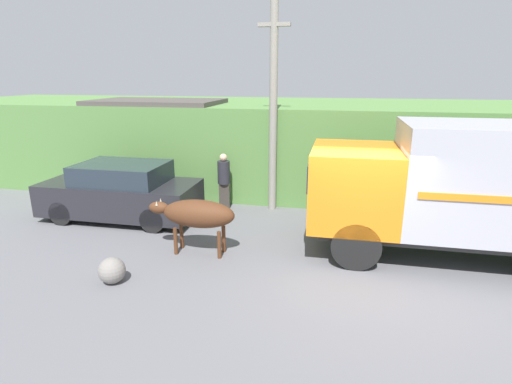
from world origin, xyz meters
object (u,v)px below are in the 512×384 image
(cargo_truck, at_px, (468,186))
(parked_suv, at_px, (121,192))
(roadside_rock, at_px, (112,270))
(utility_pole, at_px, (273,106))
(pedestrian_on_hill, at_px, (224,179))
(brown_cow, at_px, (197,214))

(cargo_truck, height_order, parked_suv, cargo_truck)
(cargo_truck, relative_size, roadside_rock, 12.08)
(roadside_rock, bearing_deg, utility_pole, 65.71)
(pedestrian_on_hill, bearing_deg, roadside_rock, 63.48)
(pedestrian_on_hill, relative_size, roadside_rock, 3.24)
(parked_suv, bearing_deg, brown_cow, -29.28)
(brown_cow, relative_size, utility_pole, 0.34)
(cargo_truck, distance_m, parked_suv, 8.78)
(cargo_truck, bearing_deg, utility_pole, 150.48)
(parked_suv, relative_size, utility_pole, 0.72)
(utility_pole, bearing_deg, pedestrian_on_hill, -170.31)
(brown_cow, distance_m, pedestrian_on_hill, 3.26)
(pedestrian_on_hill, bearing_deg, utility_pole, 173.27)
(brown_cow, height_order, pedestrian_on_hill, pedestrian_on_hill)
(brown_cow, height_order, utility_pole, utility_pole)
(cargo_truck, bearing_deg, brown_cow, -171.60)
(cargo_truck, distance_m, utility_pole, 5.49)
(brown_cow, distance_m, utility_pole, 4.26)
(cargo_truck, bearing_deg, roadside_rock, -160.39)
(utility_pole, relative_size, roadside_rock, 11.38)
(roadside_rock, bearing_deg, brown_cow, 54.60)
(cargo_truck, relative_size, utility_pole, 1.06)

